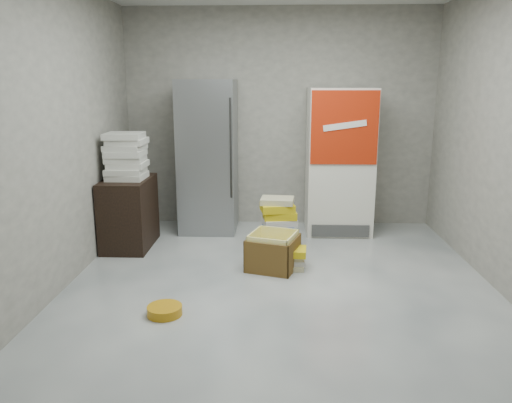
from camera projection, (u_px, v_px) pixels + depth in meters
The scene contains 10 objects.
ground at pixel (280, 299), 4.41m from camera, with size 5.00×5.00×0.00m, color beige.
room_shell at pixel (282, 91), 3.99m from camera, with size 4.04×5.04×2.82m.
steel_fridge at pixel (208, 157), 6.29m from camera, with size 0.70×0.72×1.90m.
coke_cooler at pixel (339, 161), 6.23m from camera, with size 0.80×0.73×1.80m.
wood_shelf at pixel (129, 213), 5.74m from camera, with size 0.50×0.80×0.80m, color black.
supply_box_stack at pixel (126, 156), 5.59m from camera, with size 0.44×0.44×0.52m.
phonebook_stack_main at pixel (278, 224), 5.66m from camera, with size 0.44×0.36×0.60m.
phonebook_stack_side at pixel (288, 258), 5.12m from camera, with size 0.37×0.31×0.22m.
cardboard_box at pixel (273, 254), 5.10m from camera, with size 0.59×0.59×0.38m.
bucket_lid at pixel (165, 310), 4.10m from camera, with size 0.29×0.29×0.08m, color #B97F10.
Camera 1 is at (-0.05, -4.09, 1.87)m, focal length 35.00 mm.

